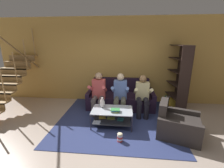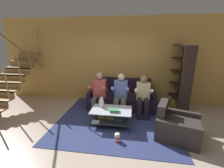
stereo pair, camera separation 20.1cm
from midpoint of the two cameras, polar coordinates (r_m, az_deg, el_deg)
The scene contains 14 objects.
ground at distance 3.50m, azimuth -0.89°, elevation -21.16°, with size 16.80×16.80×0.00m, color #B5A294.
back_partition at distance 5.27m, azimuth 3.42°, elevation 8.73°, with size 8.40×0.12×2.90m, color tan.
staircase_run at distance 5.62m, azimuth -33.03°, elevation 2.21°, with size 0.95×2.66×2.74m.
couch at distance 5.01m, azimuth 4.96°, elevation -5.33°, with size 2.14×0.92×0.90m.
person_seated_left at distance 4.46m, azimuth -3.69°, elevation -2.91°, with size 0.50×0.58×1.23m.
person_seated_middle at distance 4.37m, azimuth 4.61°, elevation -3.40°, with size 0.50×0.58×1.22m.
person_seated_right at distance 4.39m, azimuth 13.06°, elevation -3.95°, with size 0.50×0.58×1.18m.
coffee_table at distance 3.93m, azimuth 1.19°, elevation -11.68°, with size 1.02×0.62×0.44m.
area_rug at distance 4.47m, azimuth 3.13°, elevation -12.15°, with size 3.14×3.16×0.01m.
vase at distance 3.93m, azimuth -2.46°, elevation -7.15°, with size 0.12×0.12×0.27m.
book_stack at distance 3.73m, azimuth 2.36°, elevation -10.02°, with size 0.23×0.19×0.07m.
bookshelf at distance 5.25m, azimuth 25.19°, elevation -0.19°, with size 0.48×1.04×2.01m.
armchair at distance 3.83m, azimuth 24.75°, elevation -14.49°, with size 1.09×1.04×0.79m.
popcorn_tub at distance 3.45m, azimuth 3.82°, elevation -19.68°, with size 0.12×0.12×0.21m.
Camera 2 is at (0.56, -2.74, 2.11)m, focal length 24.00 mm.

